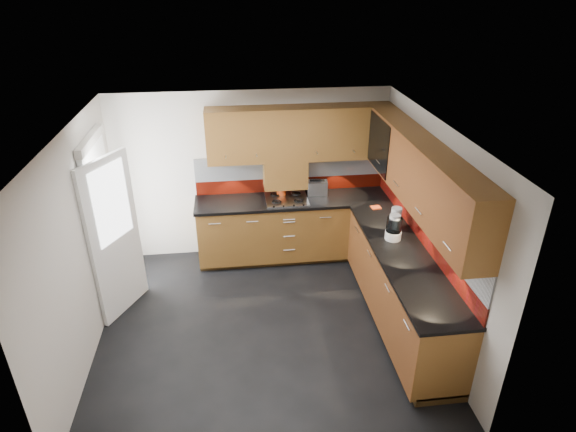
{
  "coord_description": "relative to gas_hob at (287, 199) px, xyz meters",
  "views": [
    {
      "loc": [
        -0.27,
        -4.53,
        3.78
      ],
      "look_at": [
        0.37,
        0.65,
        1.11
      ],
      "focal_mm": 30.0,
      "sensor_mm": 36.0,
      "label": 1
    }
  ],
  "objects": [
    {
      "name": "countertop",
      "position": [
        0.6,
        -0.77,
        -0.03
      ],
      "size": [
        2.72,
        3.22,
        0.04
      ],
      "color": "black",
      "rests_on": "base_cabinets"
    },
    {
      "name": "gas_hob",
      "position": [
        0.0,
        0.0,
        0.0
      ],
      "size": [
        0.58,
        0.51,
        0.05
      ],
      "color": "silver",
      "rests_on": "countertop"
    },
    {
      "name": "base_cabinets",
      "position": [
        0.62,
        -0.75,
        -0.52
      ],
      "size": [
        2.7,
        3.2,
        0.95
      ],
      "color": "#5C3514",
      "rests_on": "room"
    },
    {
      "name": "orange_cloth",
      "position": [
        1.16,
        -0.39,
        -0.01
      ],
      "size": [
        0.13,
        0.12,
        0.01
      ],
      "primitive_type": "cube",
      "rotation": [
        0.0,
        0.0,
        0.08
      ],
      "color": "#F24B1A",
      "rests_on": "countertop"
    },
    {
      "name": "upper_cabinets",
      "position": [
        0.78,
        -0.69,
        0.88
      ],
      "size": [
        2.5,
        3.2,
        0.72
      ],
      "color": "#5C3514",
      "rests_on": "room"
    },
    {
      "name": "food_processor",
      "position": [
        1.12,
        -1.23,
        0.13
      ],
      "size": [
        0.19,
        0.19,
        0.32
      ],
      "color": "white",
      "rests_on": "countertop"
    },
    {
      "name": "back_door",
      "position": [
        -2.23,
        -0.72,
        0.08
      ],
      "size": [
        0.42,
        1.19,
        2.04
      ],
      "color": "white",
      "rests_on": "room"
    },
    {
      "name": "backsplash",
      "position": [
        0.83,
        -0.54,
        0.26
      ],
      "size": [
        2.7,
        3.2,
        0.54
      ],
      "color": "maroon",
      "rests_on": "countertop"
    },
    {
      "name": "paper_towel",
      "position": [
        1.24,
        -0.95,
        0.12
      ],
      "size": [
        0.17,
        0.17,
        0.27
      ],
      "primitive_type": "cylinder",
      "rotation": [
        0.0,
        0.0,
        0.43
      ],
      "color": "white",
      "rests_on": "countertop"
    },
    {
      "name": "extractor_hood",
      "position": [
        0.0,
        0.17,
        0.33
      ],
      "size": [
        0.6,
        0.33,
        0.4
      ],
      "primitive_type": "cube",
      "color": "#5C3514",
      "rests_on": "room"
    },
    {
      "name": "glass_cabinet",
      "position": [
        1.26,
        -0.4,
        0.91
      ],
      "size": [
        0.32,
        0.8,
        0.66
      ],
      "color": "black",
      "rests_on": "room"
    },
    {
      "name": "toaster",
      "position": [
        0.46,
        0.15,
        0.08
      ],
      "size": [
        0.3,
        0.21,
        0.2
      ],
      "color": "silver",
      "rests_on": "countertop"
    },
    {
      "name": "utensil_pot",
      "position": [
        -0.06,
        0.16,
        0.08
      ],
      "size": [
        0.13,
        0.13,
        0.46
      ],
      "color": "#E44C15",
      "rests_on": "countertop"
    },
    {
      "name": "room",
      "position": [
        -0.45,
        -1.47,
        0.54
      ],
      "size": [
        4.0,
        3.8,
        2.64
      ],
      "color": "black"
    }
  ]
}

